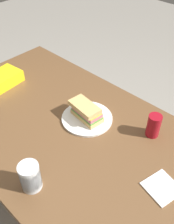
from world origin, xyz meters
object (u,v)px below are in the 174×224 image
Objects in this scene: paper_plate at (87,118)px; chip_bag at (2,80)px; dining_table at (86,152)px; sandwich at (86,111)px; plastic_cup_stack at (30,177)px; soda_can_red at (154,126)px.

chip_bag is at bearing 12.55° from paper_plate.
chip_bag reaches higher than dining_table.
chip_bag is at bearing 12.50° from sandwich.
chip_bag is (0.59, 0.13, -0.02)m from sandwich.
chip_bag is 0.78m from plastic_cup_stack.
chip_bag is (0.70, 0.02, 0.12)m from dining_table.
soda_can_red is (-0.31, -0.14, 0.01)m from sandwich.
paper_plate is at bearing -160.04° from sandwich.
sandwich is (0.00, 0.00, 0.05)m from paper_plate.
dining_table is 0.36m from soda_can_red.
plastic_cup_stack reaches higher than chip_bag.
soda_can_red reaches higher than dining_table.
paper_plate is 0.47m from plastic_cup_stack.
plastic_cup_stack reaches higher than soda_can_red.
sandwich is 0.46m from plastic_cup_stack.
paper_plate is 1.17× the size of chip_bag.
dining_table is at bearing 51.55° from soda_can_red.
chip_bag is at bearing 16.89° from soda_can_red.
paper_plate is at bearing -48.53° from dining_table.
sandwich is at bearing -84.04° from chip_bag.
paper_plate is 0.05m from sandwich.
chip_bag is at bearing 1.28° from dining_table.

